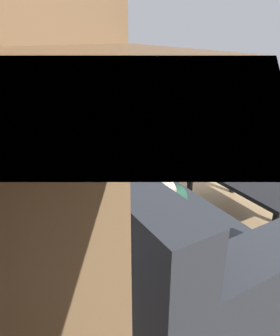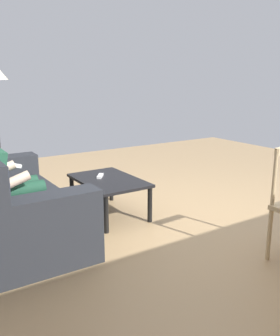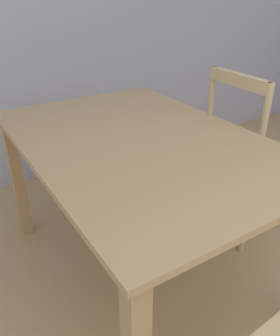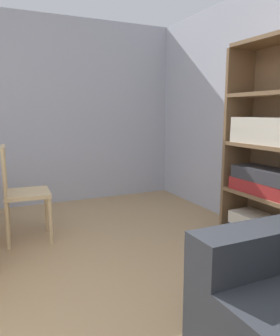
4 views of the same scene
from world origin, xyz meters
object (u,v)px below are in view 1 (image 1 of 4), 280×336
tv_remote (238,168)px  floor_lamp (74,26)px  couch (130,225)px  person_lounging (124,188)px  coffee_table (253,180)px

tv_remote → floor_lamp: 1.85m
couch → tv_remote: (0.14, -1.05, 0.10)m
person_lounging → tv_remote: person_lounging is taller
couch → floor_lamp: size_ratio=1.09×
coffee_table → floor_lamp: bearing=28.9°
tv_remote → floor_lamp: floor_lamp is taller
coffee_table → tv_remote: bearing=15.9°
person_lounging → floor_lamp: (1.42, -0.28, 0.88)m
person_lounging → couch: bearing=-174.6°
coffee_table → tv_remote: 0.15m
floor_lamp → coffee_table: bearing=-151.1°
couch → person_lounging: (0.06, 0.01, 0.23)m
tv_remote → person_lounging: bearing=41.7°
person_lounging → floor_lamp: floor_lamp is taller
person_lounging → tv_remote: size_ratio=6.43×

